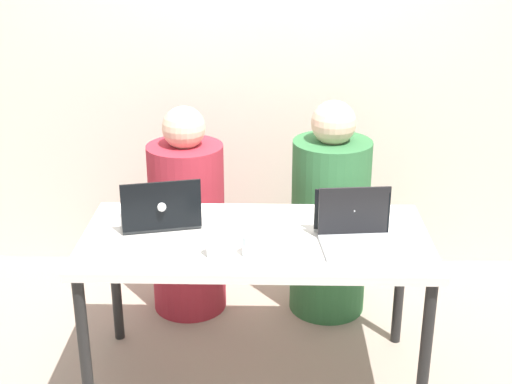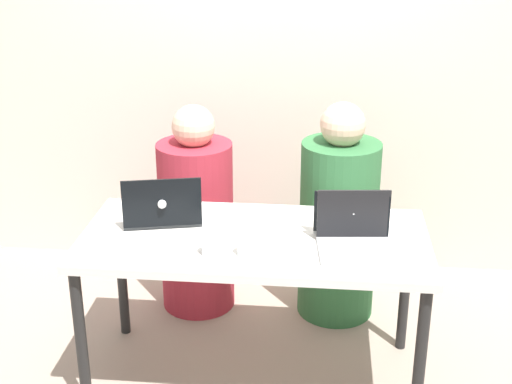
% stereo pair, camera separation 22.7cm
% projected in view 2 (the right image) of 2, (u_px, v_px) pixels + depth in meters
% --- Properties ---
extents(ground_plane, '(12.00, 12.00, 0.00)m').
position_uv_depth(ground_plane, '(254.00, 376.00, 3.42)').
color(ground_plane, gray).
extents(back_wall, '(4.50, 0.10, 2.35)m').
position_uv_depth(back_wall, '(276.00, 76.00, 4.16)').
color(back_wall, beige).
rests_on(back_wall, ground).
extents(desk, '(1.54, 0.73, 0.74)m').
position_uv_depth(desk, '(254.00, 250.00, 3.17)').
color(desk, silver).
rests_on(desk, ground).
extents(person_on_left, '(0.49, 0.49, 1.15)m').
position_uv_depth(person_on_left, '(197.00, 220.00, 3.87)').
color(person_on_left, '#A42634').
rests_on(person_on_left, ground).
extents(person_on_right, '(0.43, 0.43, 1.19)m').
position_uv_depth(person_on_right, '(338.00, 223.00, 3.79)').
color(person_on_right, '#2F6739').
rests_on(person_on_right, ground).
extents(laptop_back_left, '(0.40, 0.33, 0.24)m').
position_uv_depth(laptop_back_left, '(163.00, 212.00, 3.26)').
color(laptop_back_left, '#373B3F').
rests_on(laptop_back_left, desk).
extents(laptop_front_right, '(0.34, 0.29, 0.23)m').
position_uv_depth(laptop_front_right, '(355.00, 237.00, 3.01)').
color(laptop_front_right, '#ADB1B7').
rests_on(laptop_front_right, desk).
extents(laptop_back_right, '(0.35, 0.26, 0.21)m').
position_uv_depth(laptop_back_right, '(352.00, 221.00, 3.18)').
color(laptop_back_right, silver).
rests_on(laptop_back_right, desk).
extents(water_glass_center, '(0.07, 0.07, 0.09)m').
position_uv_depth(water_glass_center, '(246.00, 246.00, 2.96)').
color(water_glass_center, silver).
rests_on(water_glass_center, desk).
extents(water_glass_left, '(0.07, 0.07, 0.10)m').
position_uv_depth(water_glass_left, '(210.00, 246.00, 2.96)').
color(water_glass_left, white).
rests_on(water_glass_left, desk).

